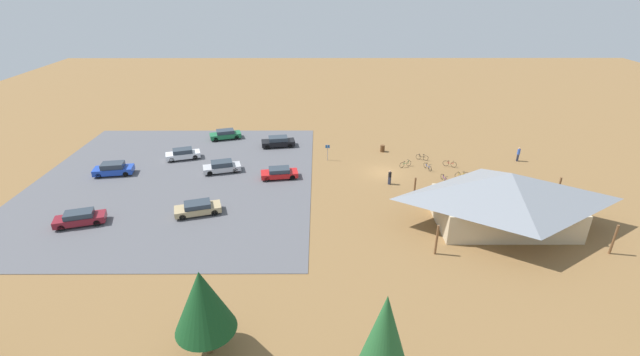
{
  "coord_description": "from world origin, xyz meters",
  "views": [
    {
      "loc": [
        7.86,
        48.16,
        21.88
      ],
      "look_at": [
        7.74,
        4.07,
        1.2
      ],
      "focal_mm": 24.43,
      "sensor_mm": 36.0,
      "label": 1
    }
  ],
  "objects_px": {
    "car_maroon_front_row": "(80,218)",
    "visitor_by_pavilion": "(518,154)",
    "lot_sign": "(328,150)",
    "car_white_near_entry": "(183,154)",
    "pine_mideast": "(385,332)",
    "car_green_back_corner": "(225,134)",
    "bicycle_yellow_mid_cluster": "(462,175)",
    "bicycle_green_trailside": "(405,164)",
    "bicycle_black_yard_center": "(422,157)",
    "car_blue_far_end": "(113,169)",
    "bicycle_orange_near_sign": "(498,177)",
    "visitor_crossing_yard": "(390,177)",
    "car_red_aisle_side": "(279,173)",
    "trash_bin": "(382,148)",
    "car_tan_second_row": "(198,208)",
    "car_black_end_stall": "(278,142)",
    "bike_pavilion": "(507,196)",
    "pine_center": "(203,301)",
    "bicycle_blue_front_row": "(428,167)",
    "bicycle_purple_near_porch": "(444,178)",
    "car_silver_by_curb": "(222,167)",
    "bicycle_red_yard_right": "(450,164)"
  },
  "relations": [
    {
      "from": "bicycle_green_trailside",
      "to": "car_black_end_stall",
      "type": "height_order",
      "value": "car_black_end_stall"
    },
    {
      "from": "visitor_crossing_yard",
      "to": "car_tan_second_row",
      "type": "bearing_deg",
      "value": 18.76
    },
    {
      "from": "lot_sign",
      "to": "car_tan_second_row",
      "type": "height_order",
      "value": "lot_sign"
    },
    {
      "from": "bicycle_yellow_mid_cluster",
      "to": "bicycle_green_trailside",
      "type": "bearing_deg",
      "value": -27.99
    },
    {
      "from": "bicycle_black_yard_center",
      "to": "car_silver_by_curb",
      "type": "bearing_deg",
      "value": 8.54
    },
    {
      "from": "lot_sign",
      "to": "bicycle_black_yard_center",
      "type": "relative_size",
      "value": 1.47
    },
    {
      "from": "car_maroon_front_row",
      "to": "car_red_aisle_side",
      "type": "height_order",
      "value": "car_maroon_front_row"
    },
    {
      "from": "bicycle_green_trailside",
      "to": "car_red_aisle_side",
      "type": "bearing_deg",
      "value": 12.07
    },
    {
      "from": "bicycle_blue_front_row",
      "to": "car_black_end_stall",
      "type": "relative_size",
      "value": 0.35
    },
    {
      "from": "bicycle_green_trailside",
      "to": "visitor_crossing_yard",
      "type": "relative_size",
      "value": 0.93
    },
    {
      "from": "pine_mideast",
      "to": "bicycle_red_yard_right",
      "type": "bearing_deg",
      "value": -111.58
    },
    {
      "from": "car_green_back_corner",
      "to": "car_white_near_entry",
      "type": "bearing_deg",
      "value": 62.17
    },
    {
      "from": "bicycle_green_trailside",
      "to": "bicycle_blue_front_row",
      "type": "relative_size",
      "value": 0.95
    },
    {
      "from": "pine_mideast",
      "to": "bicycle_green_trailside",
      "type": "relative_size",
      "value": 4.52
    },
    {
      "from": "bicycle_black_yard_center",
      "to": "bike_pavilion",
      "type": "bearing_deg",
      "value": 104.35
    },
    {
      "from": "bicycle_red_yard_right",
      "to": "car_black_end_stall",
      "type": "distance_m",
      "value": 23.17
    },
    {
      "from": "bike_pavilion",
      "to": "bicycle_purple_near_porch",
      "type": "xyz_separation_m",
      "value": [
        2.98,
        -9.83,
        -2.81
      ]
    },
    {
      "from": "trash_bin",
      "to": "car_silver_by_curb",
      "type": "bearing_deg",
      "value": 18.21
    },
    {
      "from": "car_red_aisle_side",
      "to": "bicycle_yellow_mid_cluster",
      "type": "bearing_deg",
      "value": -179.79
    },
    {
      "from": "bike_pavilion",
      "to": "bicycle_yellow_mid_cluster",
      "type": "xyz_separation_m",
      "value": [
        0.63,
        -10.77,
        -2.79
      ]
    },
    {
      "from": "car_green_back_corner",
      "to": "car_tan_second_row",
      "type": "height_order",
      "value": "car_green_back_corner"
    },
    {
      "from": "car_red_aisle_side",
      "to": "visitor_crossing_yard",
      "type": "xyz_separation_m",
      "value": [
        -12.75,
        1.64,
        0.22
      ]
    },
    {
      "from": "pine_mideast",
      "to": "car_green_back_corner",
      "type": "bearing_deg",
      "value": -68.23
    },
    {
      "from": "car_black_end_stall",
      "to": "car_blue_far_end",
      "type": "height_order",
      "value": "car_blue_far_end"
    },
    {
      "from": "car_maroon_front_row",
      "to": "visitor_by_pavilion",
      "type": "bearing_deg",
      "value": -162.11
    },
    {
      "from": "bike_pavilion",
      "to": "pine_center",
      "type": "relative_size",
      "value": 2.47
    },
    {
      "from": "car_tan_second_row",
      "to": "visitor_by_pavilion",
      "type": "relative_size",
      "value": 2.61
    },
    {
      "from": "car_black_end_stall",
      "to": "bicycle_black_yard_center",
      "type": "bearing_deg",
      "value": 165.76
    },
    {
      "from": "car_blue_far_end",
      "to": "car_maroon_front_row",
      "type": "distance_m",
      "value": 11.63
    },
    {
      "from": "bike_pavilion",
      "to": "car_tan_second_row",
      "type": "bearing_deg",
      "value": -4.22
    },
    {
      "from": "bike_pavilion",
      "to": "trash_bin",
      "type": "bearing_deg",
      "value": -65.08
    },
    {
      "from": "bicycle_blue_front_row",
      "to": "car_maroon_front_row",
      "type": "relative_size",
      "value": 0.35
    },
    {
      "from": "car_red_aisle_side",
      "to": "car_silver_by_curb",
      "type": "height_order",
      "value": "car_silver_by_curb"
    },
    {
      "from": "pine_mideast",
      "to": "car_tan_second_row",
      "type": "height_order",
      "value": "pine_mideast"
    },
    {
      "from": "bicycle_black_yard_center",
      "to": "car_green_back_corner",
      "type": "height_order",
      "value": "car_green_back_corner"
    },
    {
      "from": "bicycle_orange_near_sign",
      "to": "car_black_end_stall",
      "type": "relative_size",
      "value": 0.27
    },
    {
      "from": "trash_bin",
      "to": "bicycle_green_trailside",
      "type": "relative_size",
      "value": 0.56
    },
    {
      "from": "car_black_end_stall",
      "to": "car_white_near_entry",
      "type": "relative_size",
      "value": 1.05
    },
    {
      "from": "bicycle_orange_near_sign",
      "to": "car_red_aisle_side",
      "type": "relative_size",
      "value": 0.29
    },
    {
      "from": "bicycle_blue_front_row",
      "to": "visitor_by_pavilion",
      "type": "distance_m",
      "value": 12.51
    },
    {
      "from": "car_red_aisle_side",
      "to": "car_silver_by_curb",
      "type": "bearing_deg",
      "value": -14.01
    },
    {
      "from": "car_maroon_front_row",
      "to": "car_white_near_entry",
      "type": "bearing_deg",
      "value": -107.71
    },
    {
      "from": "bicycle_purple_near_porch",
      "to": "car_white_near_entry",
      "type": "distance_m",
      "value": 32.95
    },
    {
      "from": "bicycle_purple_near_porch",
      "to": "bicycle_yellow_mid_cluster",
      "type": "bearing_deg",
      "value": -158.16
    },
    {
      "from": "bicycle_orange_near_sign",
      "to": "visitor_crossing_yard",
      "type": "xyz_separation_m",
      "value": [
        12.84,
        1.09,
        0.54
      ]
    },
    {
      "from": "lot_sign",
      "to": "car_white_near_entry",
      "type": "xyz_separation_m",
      "value": [
        18.79,
        -0.43,
        -0.68
      ]
    },
    {
      "from": "bicycle_red_yard_right",
      "to": "car_green_back_corner",
      "type": "relative_size",
      "value": 0.33
    },
    {
      "from": "car_tan_second_row",
      "to": "car_silver_by_curb",
      "type": "xyz_separation_m",
      "value": [
        -0.34,
        -10.28,
        0.03
      ]
    },
    {
      "from": "bicycle_orange_near_sign",
      "to": "car_green_back_corner",
      "type": "distance_m",
      "value": 37.33
    },
    {
      "from": "car_tan_second_row",
      "to": "pine_mideast",
      "type": "bearing_deg",
      "value": 126.86
    }
  ]
}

